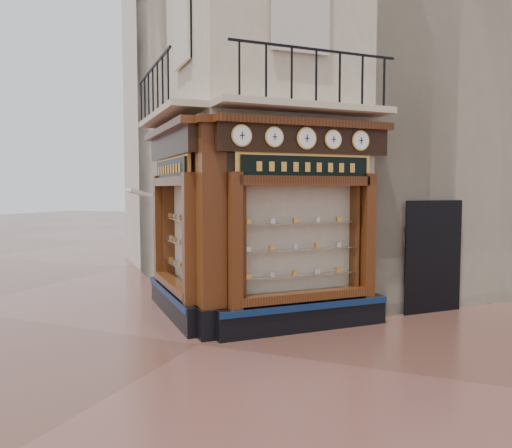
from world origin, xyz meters
The scene contains 16 objects.
ground centered at (0.00, 0.00, 0.00)m, with size 80.00×80.00×0.00m, color #502F25.
main_building centered at (0.00, 6.16, 6.00)m, with size 8.00×8.00×12.00m, color beige.
neighbour_left centered at (-2.47, 8.63, 5.50)m, with size 8.00×8.00×11.00m, color beige.
neighbour_right centered at (2.47, 8.63, 5.50)m, with size 8.00×8.00×11.00m, color beige.
shopfront_left centered at (-1.41, 1.57, 1.98)m, with size 2.86×2.86×3.98m.
shopfront_right centered at (1.41, 1.57, 1.98)m, with size 2.86×2.86×3.98m.
corner_pilaster centered at (0.00, 0.50, 1.95)m, with size 0.85×0.85×3.98m.
balcony centered at (0.00, 1.49, 4.22)m, with size 5.94×2.97×1.03m.
clock_a centered at (0.61, 0.50, 3.62)m, with size 0.31×0.31×0.38m.
clock_b centered at (1.04, 0.94, 3.62)m, with size 0.29×0.29×0.36m.
clock_c centered at (1.50, 1.40, 3.62)m, with size 0.32×0.32×0.40m.
clock_d centered at (1.90, 1.79, 3.62)m, with size 0.29×0.29×0.36m.
clock_e centered at (2.33, 2.22, 3.62)m, with size 0.31×0.31×0.39m.
awning centered at (-3.46, 3.25, 0.00)m, with size 1.28×0.77×0.08m, color silver, non-canonical shape.
signboard_left centered at (-1.46, 1.51, 3.10)m, with size 2.04×2.04×0.55m.
signboard_right centered at (1.46, 1.51, 3.10)m, with size 2.03×2.03×0.54m.
Camera 1 is at (4.22, -7.43, 2.71)m, focal length 35.00 mm.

